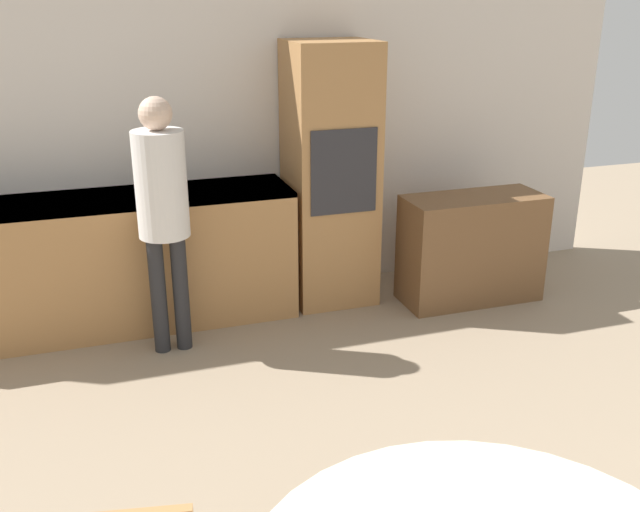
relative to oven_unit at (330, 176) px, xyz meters
name	(u,v)px	position (x,y,z in m)	size (l,w,h in m)	color
wall_back	(223,128)	(-0.72, 0.34, 0.34)	(6.42, 0.05, 2.60)	silver
kitchen_counter	(96,263)	(-1.71, -0.01, -0.48)	(2.73, 0.60, 0.94)	#AD7A47
oven_unit	(330,176)	(0.00, 0.00, 0.00)	(0.61, 0.59, 1.92)	#AD7A47
sideboard	(471,248)	(1.00, -0.38, -0.55)	(1.06, 0.45, 0.82)	brown
person_standing	(162,199)	(-1.27, -0.51, 0.07)	(0.32, 0.32, 1.66)	#262628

